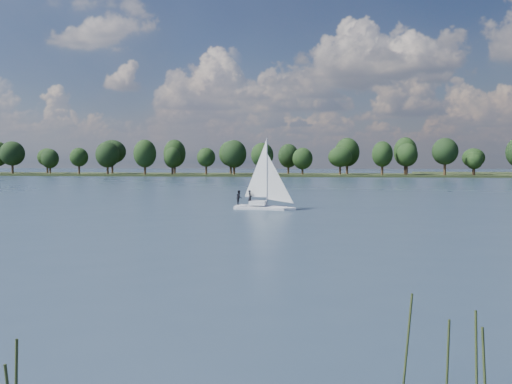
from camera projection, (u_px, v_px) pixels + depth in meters
ground at (272, 188)px, 119.32m from camera, size 700.00×700.00×0.00m
far_shore at (304, 176)px, 229.99m from camera, size 660.00×40.00×1.50m
sailboat at (261, 189)px, 66.53m from camera, size 6.88×2.98×8.76m
treeline at (295, 156)px, 226.52m from camera, size 562.65×73.60×17.35m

